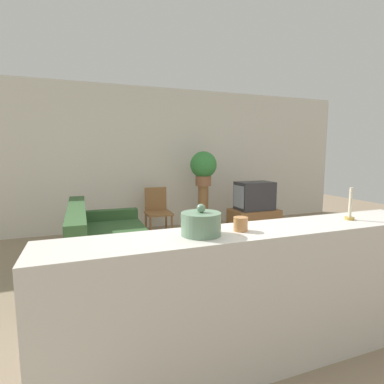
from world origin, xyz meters
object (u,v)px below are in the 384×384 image
wooden_chair (157,209)px  potted_plant (203,167)px  couch (108,248)px  television (254,196)px  decorative_bowl (201,223)px

wooden_chair → potted_plant: size_ratio=1.34×
couch → wooden_chair: wooden_chair is taller
potted_plant → television: bearing=-25.8°
decorative_bowl → wooden_chair: bearing=80.6°
potted_plant → wooden_chair: bearing=173.5°
television → wooden_chair: size_ratio=0.78×
couch → potted_plant: size_ratio=3.05×
couch → potted_plant: bearing=36.4°
couch → television: (2.67, 0.95, 0.40)m
wooden_chair → potted_plant: potted_plant is taller
potted_plant → couch: bearing=-143.6°
couch → television: 2.86m
television → wooden_chair: 1.77m
wooden_chair → potted_plant: 1.14m
television → potted_plant: bearing=154.2°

